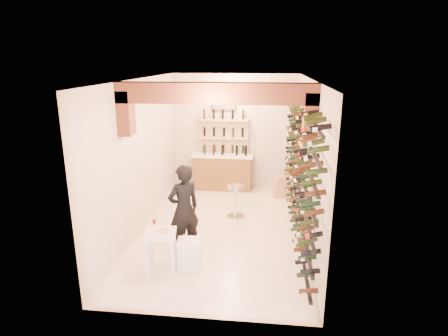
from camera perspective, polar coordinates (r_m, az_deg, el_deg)
name	(u,v)px	position (r m, az deg, el deg)	size (l,w,h in m)	color
ground	(222,229)	(8.42, -0.23, -9.10)	(6.00, 6.00, 0.00)	silver
room_shell	(221,129)	(7.48, -0.48, 5.82)	(3.52, 6.02, 3.21)	beige
wine_rack	(297,163)	(7.86, 10.91, 0.79)	(0.32, 5.70, 2.56)	black
back_counter	(223,171)	(10.73, -0.20, -0.41)	(1.70, 0.62, 1.29)	brown
back_shelving	(224,147)	(10.79, -0.06, 3.19)	(1.40, 0.31, 2.73)	#D8B079
tasting_table	(161,239)	(6.69, -9.48, -10.56)	(0.59, 0.59, 0.90)	white
white_stool	(189,254)	(6.94, -5.25, -12.70)	(0.40, 0.40, 0.50)	white
person	(184,209)	(7.18, -6.07, -6.22)	(0.64, 0.42, 1.75)	black
chrome_barstool	(235,199)	(8.83, 1.70, -4.69)	(0.40, 0.40, 0.78)	silver
crate_lower	(283,191)	(10.36, 8.91, -3.39)	(0.52, 0.37, 0.31)	tan
crate_upper	(284,180)	(10.27, 8.98, -1.85)	(0.47, 0.32, 0.27)	tan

